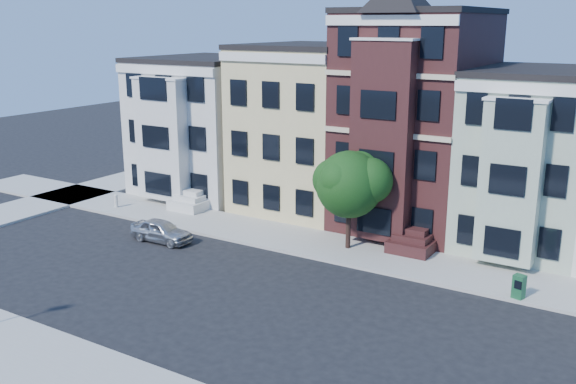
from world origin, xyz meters
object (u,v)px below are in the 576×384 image
Objects in this scene: street_tree at (349,189)px; parked_car at (161,231)px; fire_hydrant at (116,202)px; newspaper_box at (519,287)px.

parked_car is (-9.26, -4.05, -2.71)m from street_tree.
street_tree reaches higher than parked_car.
parked_car is at bearing -24.92° from fire_hydrant.
street_tree is 10.46m from parked_car.
fire_hydrant is (-24.95, 0.91, -0.18)m from newspaper_box.
fire_hydrant is (-15.92, -0.96, -2.83)m from street_tree.
newspaper_box reaches higher than fire_hydrant.
newspaper_box is (9.03, -1.86, -2.65)m from street_tree.
street_tree is at bearing -176.62° from newspaper_box.
fire_hydrant is at bearing -176.56° from street_tree.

